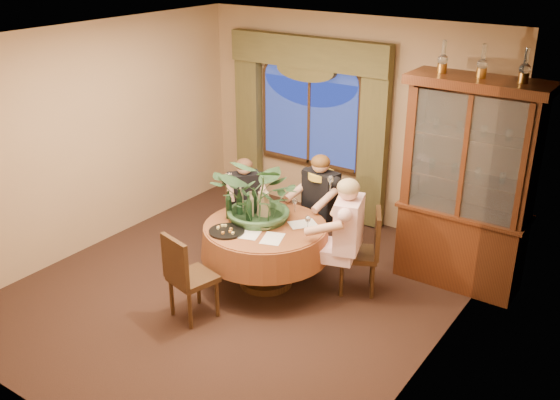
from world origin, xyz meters
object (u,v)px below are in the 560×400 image
Objects in this scene: oil_lamp_right at (525,66)px; stoneware_vase at (263,205)px; person_pink at (348,240)px; wine_bottle_2 at (229,205)px; oil_lamp_center at (483,61)px; person_back at (245,204)px; wine_bottle_0 at (249,209)px; wine_bottle_3 at (254,201)px; wine_bottle_5 at (251,205)px; chair_back_right at (315,220)px; chair_front_left at (193,276)px; oil_lamp_left at (443,57)px; chair_right at (358,252)px; person_scarf at (320,206)px; wine_bottle_1 at (239,203)px; dining_table at (266,255)px; olive_bowl at (265,227)px; chair_back at (246,214)px; china_cabinet at (467,187)px; centerpiece_plant at (263,164)px; wine_bottle_4 at (241,201)px.

oil_lamp_right reaches higher than stoneware_vase.
person_pink is 4.26× the size of wine_bottle_2.
oil_lamp_center reaches higher than person_back.
wine_bottle_3 is at bearing 112.57° from wine_bottle_0.
oil_lamp_center reaches higher than wine_bottle_5.
chair_front_left is (-0.33, -1.87, 0.00)m from chair_back_right.
oil_lamp_left is 0.42m from oil_lamp_center.
person_pink is at bearing 144.92° from chair_right.
oil_lamp_left reaches higher than chair_back_right.
person_scarf is 4.07× the size of wine_bottle_1.
oil_lamp_right reaches higher than dining_table.
oil_lamp_center is at bearing 30.39° from wine_bottle_1.
oil_lamp_center is at bearing 38.57° from olive_bowl.
chair_front_left is 1.00m from wine_bottle_2.
oil_lamp_center is at bearing -158.74° from person_scarf.
chair_back is (-2.94, -0.70, -2.08)m from oil_lamp_right.
china_cabinet is at bearing 35.65° from dining_table.
person_scarf is at bearing 61.67° from wine_bottle_3.
dining_table is 4.44× the size of wine_bottle_3.
centerpiece_plant is (-1.48, -1.18, -1.14)m from oil_lamp_left.
wine_bottle_2 is (-1.37, -0.56, 0.44)m from chair_right.
centerpiece_plant is 0.64m from wine_bottle_2.
olive_bowl is at bearing 96.20° from chair_right.
chair_front_left is 2.91× the size of wine_bottle_4.
chair_back_right is 1.10m from wine_bottle_1.
stoneware_vase is (0.09, 1.13, 0.42)m from chair_front_left.
person_scarf is at bearing 68.90° from stoneware_vase.
chair_right is (-0.87, -0.81, -0.71)m from china_cabinet.
stoneware_vase is at bearing 99.15° from chair_front_left.
chair_right is 2.91× the size of wine_bottle_5.
oil_lamp_right is (0.83, 0.00, 0.00)m from oil_lamp_left.
oil_lamp_left reaches higher than dining_table.
chair_right is 1.19m from stoneware_vase.
dining_table is 0.96m from person_back.
person_pink is 4.26× the size of wine_bottle_1.
chair_back_right is 1.02m from wine_bottle_5.
chair_front_left is 0.78× the size of person_back.
chair_back is 3.18× the size of stoneware_vase.
oil_lamp_right is 1.03× the size of wine_bottle_3.
wine_bottle_3 is (-1.65, -1.13, -1.64)m from oil_lamp_left.
stoneware_vase is at bearing 21.48° from wine_bottle_4.
wine_bottle_2 is at bearing -152.70° from oil_lamp_right.
wine_bottle_5 is at bearing 167.83° from dining_table.
chair_front_left is 1.19m from wine_bottle_3.
stoneware_vase is at bearing -154.57° from oil_lamp_right.
dining_table is at bearing -45.33° from centerpiece_plant.
oil_lamp_left is 0.35× the size of chair_back_right.
chair_right is (0.92, 0.48, 0.10)m from dining_table.
china_cabinet is 2.71m from chair_back.
person_pink is 1.00m from person_scarf.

